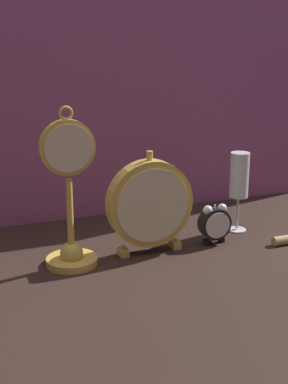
% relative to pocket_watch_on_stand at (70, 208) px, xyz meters
% --- Properties ---
extents(ground_plane, '(4.00, 4.00, 0.00)m').
position_rel_pocket_watch_on_stand_xyz_m(ground_plane, '(0.19, -0.03, -0.13)').
color(ground_plane, black).
extents(fabric_backdrop_drape, '(1.27, 0.01, 0.71)m').
position_rel_pocket_watch_on_stand_xyz_m(fabric_backdrop_drape, '(0.19, 0.30, 0.23)').
color(fabric_backdrop_drape, '#8E4C7F').
rests_on(fabric_backdrop_drape, ground_plane).
extents(pocket_watch_on_stand, '(0.12, 0.11, 0.34)m').
position_rel_pocket_watch_on_stand_xyz_m(pocket_watch_on_stand, '(0.00, 0.00, 0.00)').
color(pocket_watch_on_stand, gold).
rests_on(pocket_watch_on_stand, ground_plane).
extents(alarm_clock_twin_bell, '(0.08, 0.03, 0.10)m').
position_rel_pocket_watch_on_stand_xyz_m(alarm_clock_twin_bell, '(0.35, -0.00, -0.07)').
color(alarm_clock_twin_bell, black).
rests_on(alarm_clock_twin_bell, ground_plane).
extents(mantel_clock_silver, '(0.20, 0.04, 0.24)m').
position_rel_pocket_watch_on_stand_xyz_m(mantel_clock_silver, '(0.18, 0.00, -0.01)').
color(mantel_clock_silver, gold).
rests_on(mantel_clock_silver, ground_plane).
extents(champagne_flute, '(0.05, 0.05, 0.20)m').
position_rel_pocket_watch_on_stand_xyz_m(champagne_flute, '(0.44, 0.05, 0.00)').
color(champagne_flute, silver).
rests_on(champagne_flute, ground_plane).
extents(wine_cork, '(0.04, 0.02, 0.02)m').
position_rel_pocket_watch_on_stand_xyz_m(wine_cork, '(0.49, -0.07, -0.12)').
color(wine_cork, tan).
rests_on(wine_cork, ground_plane).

